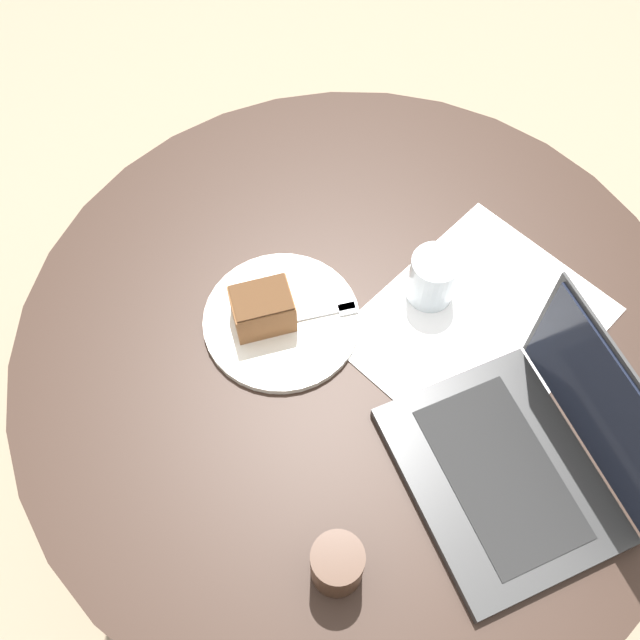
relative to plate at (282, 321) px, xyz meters
The scene contains 9 objects.
ground_plane 0.79m from the plate, 54.94° to the right, with size 12.00×12.00×0.00m, color gray.
dining_table 0.22m from the plate, 54.94° to the right, with size 1.03×1.03×0.77m.
paper_document 0.29m from the plate, 38.96° to the right, with size 0.39×0.33×0.00m.
plate is the anchor object (origin of this frame).
cake_slice 0.05m from the plate, 145.79° to the left, with size 0.11×0.09×0.07m.
fork 0.05m from the plate, 30.46° to the right, with size 0.16×0.09×0.00m.
coffee_glass 0.37m from the plate, 115.71° to the right, with size 0.07×0.07×0.09m.
water_glass 0.24m from the plate, 26.27° to the right, with size 0.07×0.07×0.09m.
laptop 0.40m from the plate, 72.59° to the right, with size 0.32×0.35×0.22m.
Camera 1 is at (-0.36, -0.36, 1.76)m, focal length 42.00 mm.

